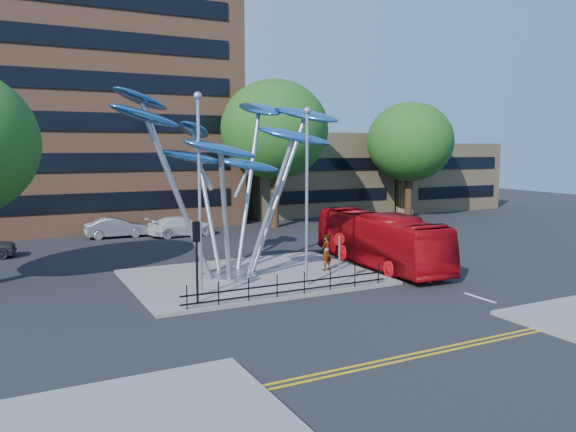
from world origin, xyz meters
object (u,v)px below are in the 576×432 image
street_lamp_left (199,177)px  red_bus (379,240)px  tree_right (274,130)px  street_lamp_right (307,181)px  leaf_sculpture (226,142)px  pedestrian (326,252)px  tree_far (410,142)px  parked_car_right (182,226)px  traffic_light_island (197,244)px  no_entry_sign_island (339,249)px  parked_car_mid (116,228)px

street_lamp_left → red_bus: 11.94m
tree_right → street_lamp_right: (-7.50, -19.00, -2.94)m
leaf_sculpture → pedestrian: 7.78m
tree_far → parked_car_right: 23.13m
leaf_sculpture → traffic_light_island: size_ratio=3.71×
leaf_sculpture → no_entry_sign_island: (4.07, -4.16, -5.06)m
traffic_light_island → tree_far: bearing=35.8°
tree_right → parked_car_mid: (-12.72, 0.52, -7.31)m
no_entry_sign_island → parked_car_mid: 21.13m
leaf_sculpture → parked_car_mid: 17.19m
tree_right → parked_car_right: 11.03m
street_lamp_right → traffic_light_island: bearing=-174.8°
tree_right → parked_car_mid: size_ratio=2.73×
street_lamp_left → red_bus: size_ratio=0.82×
parked_car_right → parked_car_mid: bearing=66.6°
pedestrian → red_bus: bearing=160.2°
parked_car_right → tree_far: bearing=-92.5°
leaf_sculpture → red_bus: leaf_sculpture is taller
street_lamp_left → parked_car_mid: (-0.22, 19.02, -4.62)m
tree_right → traffic_light_island: 24.06m
pedestrian → parked_car_right: pedestrian is taller
street_lamp_right → pedestrian: bearing=43.3°
street_lamp_right → tree_far: bearing=41.5°
street_lamp_right → no_entry_sign_island: 3.64m
tree_far → traffic_light_island: (-27.00, -19.50, -4.49)m
pedestrian → parked_car_right: (-3.22, 15.67, -0.38)m
street_lamp_left → parked_car_right: 18.62m
tree_right → tree_far: bearing=0.0°
traffic_light_island → pedestrian: traffic_light_island is taller
traffic_light_island → pedestrian: size_ratio=1.77×
leaf_sculpture → parked_car_right: (1.85, 14.34, -6.13)m
tree_right → street_lamp_right: tree_right is taller
red_bus → tree_right: bearing=89.4°
tree_right → red_bus: (-1.40, -16.39, -6.55)m
tree_right → no_entry_sign_island: tree_right is taller
no_entry_sign_island → pedestrian: no_entry_sign_island is taller
tree_right → red_bus: 17.71m
parked_car_right → red_bus: bearing=-161.1°
street_lamp_left → leaf_sculpture: bearing=52.6°
parked_car_right → leaf_sculpture: bearing=167.6°
no_entry_sign_island → tree_far: bearing=44.3°
leaf_sculpture → street_lamp_right: bearing=-55.1°
tree_far → no_entry_sign_island: bearing=-135.7°
tree_far → street_lamp_right: 28.76m
leaf_sculpture → tree_right: bearing=56.7°
street_lamp_left → no_entry_sign_island: size_ratio=3.59×
traffic_light_island → parked_car_right: (4.78, 18.52, -1.88)m
parked_car_mid → tree_right: bearing=-90.1°
tree_right → traffic_light_island: size_ratio=3.54×
street_lamp_right → pedestrian: street_lamp_right is taller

